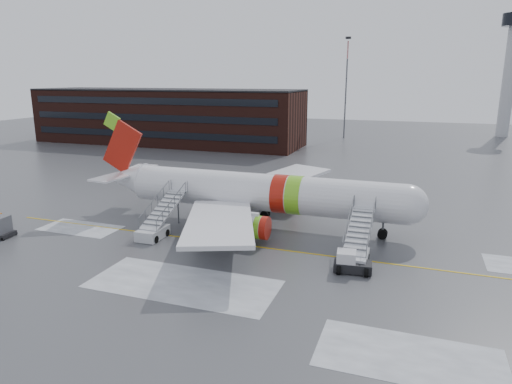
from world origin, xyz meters
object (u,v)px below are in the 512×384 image
at_px(airstair_aft, 157,225).
at_px(pushback_tug, 350,263).
at_px(airstair_fwd, 356,249).
at_px(airliner, 254,192).

bearing_deg(airstair_aft, pushback_tug, -6.69).
bearing_deg(pushback_tug, airstair_aft, 173.31).
relative_size(airstair_fwd, airstair_aft, 1.00).
relative_size(airliner, airstair_aft, 4.55).
relative_size(airstair_aft, pushback_tug, 2.51).
bearing_deg(airliner, airstair_aft, -139.05).
distance_m(airliner, airstair_fwd, 13.29).
bearing_deg(pushback_tug, airstair_fwd, 86.00).
bearing_deg(airstair_fwd, pushback_tug, -94.00).
xyz_separation_m(airliner, pushback_tug, (11.18, -8.73, -2.68)).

